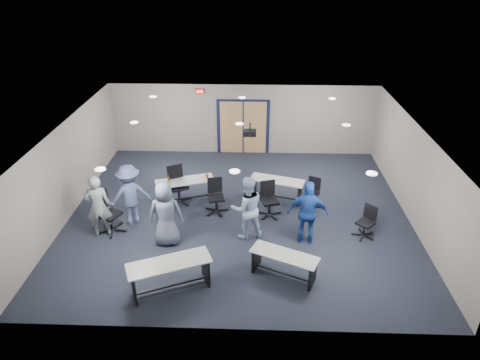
{
  "coord_description": "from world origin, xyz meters",
  "views": [
    {
      "loc": [
        0.41,
        -10.9,
        6.89
      ],
      "look_at": [
        0.04,
        -0.3,
        1.29
      ],
      "focal_mm": 32.0,
      "sensor_mm": 36.0,
      "label": 1
    }
  ],
  "objects_px": {
    "chair_loose_left": "(110,213)",
    "chair_loose_right": "(365,222)",
    "chair_back_c": "(270,200)",
    "table_front_left": "(170,271)",
    "person_back": "(130,195)",
    "chair_back_a": "(178,185)",
    "person_gray": "(98,206)",
    "chair_back_d": "(312,193)",
    "table_back_left": "(185,187)",
    "table_front_right": "(284,261)",
    "person_lightblue": "(247,208)",
    "table_back_right": "(277,186)",
    "person_navy": "(308,213)",
    "chair_back_b": "(216,197)",
    "person_plaid": "(166,213)"
  },
  "relations": [
    {
      "from": "table_back_right",
      "to": "chair_loose_right",
      "type": "xyz_separation_m",
      "value": [
        2.32,
        -1.97,
        -0.01
      ]
    },
    {
      "from": "chair_back_c",
      "to": "chair_loose_left",
      "type": "xyz_separation_m",
      "value": [
        -4.44,
        -0.97,
        0.06
      ]
    },
    {
      "from": "table_front_left",
      "to": "table_back_left",
      "type": "relative_size",
      "value": 1.06
    },
    {
      "from": "table_back_right",
      "to": "chair_back_a",
      "type": "distance_m",
      "value": 3.07
    },
    {
      "from": "person_plaid",
      "to": "person_navy",
      "type": "relative_size",
      "value": 1.01
    },
    {
      "from": "table_back_right",
      "to": "person_plaid",
      "type": "height_order",
      "value": "person_plaid"
    },
    {
      "from": "person_navy",
      "to": "person_back",
      "type": "height_order",
      "value": "person_back"
    },
    {
      "from": "table_front_left",
      "to": "table_back_right",
      "type": "height_order",
      "value": "table_front_left"
    },
    {
      "from": "chair_loose_right",
      "to": "person_lightblue",
      "type": "relative_size",
      "value": 0.5
    },
    {
      "from": "chair_loose_right",
      "to": "chair_back_c",
      "type": "bearing_deg",
      "value": -155.69
    },
    {
      "from": "chair_back_c",
      "to": "table_front_left",
      "type": "bearing_deg",
      "value": -143.15
    },
    {
      "from": "chair_back_b",
      "to": "person_plaid",
      "type": "height_order",
      "value": "person_plaid"
    },
    {
      "from": "table_back_right",
      "to": "chair_back_d",
      "type": "relative_size",
      "value": 1.93
    },
    {
      "from": "chair_back_a",
      "to": "table_back_left",
      "type": "bearing_deg",
      "value": -9.34
    },
    {
      "from": "person_gray",
      "to": "person_back",
      "type": "relative_size",
      "value": 1.0
    },
    {
      "from": "table_front_right",
      "to": "person_back",
      "type": "height_order",
      "value": "person_back"
    },
    {
      "from": "table_front_right",
      "to": "chair_back_a",
      "type": "relative_size",
      "value": 1.43
    },
    {
      "from": "table_front_left",
      "to": "person_gray",
      "type": "relative_size",
      "value": 1.09
    },
    {
      "from": "chair_back_a",
      "to": "person_back",
      "type": "bearing_deg",
      "value": -162.56
    },
    {
      "from": "chair_back_a",
      "to": "person_lightblue",
      "type": "bearing_deg",
      "value": -68.41
    },
    {
      "from": "table_back_right",
      "to": "person_navy",
      "type": "xyz_separation_m",
      "value": [
        0.7,
        -2.27,
        0.44
      ]
    },
    {
      "from": "table_front_left",
      "to": "table_front_right",
      "type": "height_order",
      "value": "table_front_left"
    },
    {
      "from": "person_gray",
      "to": "person_plaid",
      "type": "distance_m",
      "value": 1.91
    },
    {
      "from": "person_gray",
      "to": "person_navy",
      "type": "distance_m",
      "value": 5.61
    },
    {
      "from": "person_navy",
      "to": "table_front_left",
      "type": "bearing_deg",
      "value": 38.34
    },
    {
      "from": "table_back_left",
      "to": "person_lightblue",
      "type": "bearing_deg",
      "value": -61.7
    },
    {
      "from": "table_back_left",
      "to": "person_back",
      "type": "xyz_separation_m",
      "value": [
        -1.35,
        -1.28,
        0.41
      ]
    },
    {
      "from": "person_gray",
      "to": "chair_back_d",
      "type": "bearing_deg",
      "value": -178.06
    },
    {
      "from": "chair_back_a",
      "to": "chair_back_b",
      "type": "height_order",
      "value": "chair_back_a"
    },
    {
      "from": "table_front_right",
      "to": "person_lightblue",
      "type": "distance_m",
      "value": 1.94
    },
    {
      "from": "chair_back_b",
      "to": "chair_back_d",
      "type": "xyz_separation_m",
      "value": [
        2.89,
        0.44,
        -0.07
      ]
    },
    {
      "from": "person_lightblue",
      "to": "person_navy",
      "type": "bearing_deg",
      "value": 157.14
    },
    {
      "from": "table_back_left",
      "to": "chair_back_a",
      "type": "distance_m",
      "value": 0.23
    },
    {
      "from": "table_front_right",
      "to": "person_back",
      "type": "xyz_separation_m",
      "value": [
        -4.23,
        2.22,
        0.47
      ]
    },
    {
      "from": "chair_back_b",
      "to": "person_gray",
      "type": "xyz_separation_m",
      "value": [
        -3.06,
        -1.29,
        0.39
      ]
    },
    {
      "from": "chair_loose_right",
      "to": "person_navy",
      "type": "relative_size",
      "value": 0.5
    },
    {
      "from": "table_back_left",
      "to": "table_back_right",
      "type": "height_order",
      "value": "table_back_left"
    },
    {
      "from": "chair_back_c",
      "to": "person_gray",
      "type": "height_order",
      "value": "person_gray"
    },
    {
      "from": "person_lightblue",
      "to": "chair_loose_right",
      "type": "bearing_deg",
      "value": 166.0
    },
    {
      "from": "table_back_left",
      "to": "chair_back_d",
      "type": "xyz_separation_m",
      "value": [
        3.9,
        -0.18,
        -0.04
      ]
    },
    {
      "from": "chair_loose_left",
      "to": "chair_loose_right",
      "type": "distance_m",
      "value": 7.02
    },
    {
      "from": "table_front_right",
      "to": "table_back_right",
      "type": "distance_m",
      "value": 3.72
    },
    {
      "from": "table_front_right",
      "to": "chair_loose_left",
      "type": "relative_size",
      "value": 1.43
    },
    {
      "from": "table_back_right",
      "to": "person_gray",
      "type": "bearing_deg",
      "value": -139.48
    },
    {
      "from": "person_plaid",
      "to": "chair_back_a",
      "type": "bearing_deg",
      "value": -91.52
    },
    {
      "from": "table_front_left",
      "to": "chair_loose_right",
      "type": "height_order",
      "value": "chair_loose_right"
    },
    {
      "from": "person_back",
      "to": "chair_back_a",
      "type": "bearing_deg",
      "value": -159.88
    },
    {
      "from": "table_back_left",
      "to": "chair_back_a",
      "type": "bearing_deg",
      "value": -178.72
    },
    {
      "from": "table_front_right",
      "to": "chair_back_b",
      "type": "xyz_separation_m",
      "value": [
        -1.86,
        2.88,
        0.08
      ]
    },
    {
      "from": "person_gray",
      "to": "person_navy",
      "type": "height_order",
      "value": "person_gray"
    }
  ]
}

